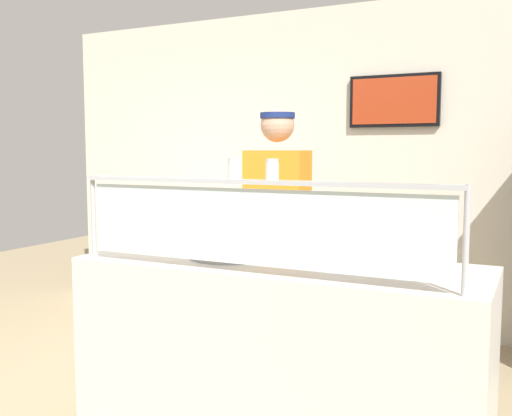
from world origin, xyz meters
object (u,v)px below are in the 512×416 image
at_px(pepper_flake_shaker, 272,171).
at_px(worker_figure, 277,230).
at_px(pizza_server, 225,250).
at_px(parmesan_shaker, 234,170).
at_px(pizza_box_stack, 180,208).
at_px(pizza_tray, 230,254).

xyz_separation_m(pepper_flake_shaker, worker_figure, (-0.42, 0.99, -0.41)).
height_order(pizza_server, pepper_flake_shaker, pepper_flake_shaker).
xyz_separation_m(parmesan_shaker, pizza_box_stack, (-1.63, 2.00, -0.42)).
distance_m(pizza_tray, parmesan_shaker, 0.58).
xyz_separation_m(pizza_tray, parmesan_shaker, (0.19, -0.31, 0.45)).
height_order(pizza_server, worker_figure, worker_figure).
bearing_deg(pizza_box_stack, parmesan_shaker, -50.80).
bearing_deg(pepper_flake_shaker, pizza_tray, 140.73).
height_order(pepper_flake_shaker, worker_figure, worker_figure).
bearing_deg(pepper_flake_shaker, pizza_box_stack, 132.26).
bearing_deg(pizza_tray, pepper_flake_shaker, -39.27).
bearing_deg(pizza_box_stack, pizza_server, -50.28).
xyz_separation_m(parmesan_shaker, worker_figure, (-0.23, 0.99, -0.41)).
bearing_deg(pepper_flake_shaker, pizza_server, 143.77).
bearing_deg(pizza_server, worker_figure, 87.05).
bearing_deg(parmesan_shaker, pepper_flake_shaker, 0.00).
bearing_deg(pizza_box_stack, pizza_tray, -49.61).
distance_m(pizza_server, pizza_box_stack, 2.23).
bearing_deg(pepper_flake_shaker, parmesan_shaker, -180.00).
bearing_deg(parmesan_shaker, pizza_tray, 121.98).
bearing_deg(parmesan_shaker, pizza_server, 125.96).
bearing_deg(pizza_box_stack, worker_figure, -35.80).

